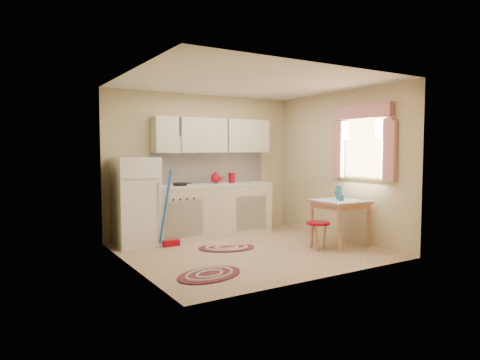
% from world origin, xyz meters
% --- Properties ---
extents(room_shell, '(3.64, 3.60, 2.52)m').
position_xyz_m(room_shell, '(0.16, 0.24, 1.60)').
color(room_shell, tan).
rests_on(room_shell, ground).
extents(fridge, '(0.65, 0.60, 1.40)m').
position_xyz_m(fridge, '(-1.35, 1.25, 0.70)').
color(fridge, white).
rests_on(fridge, ground).
extents(broom, '(0.28, 0.12, 1.20)m').
position_xyz_m(broom, '(-0.91, 0.90, 0.60)').
color(broom, '#1B53AD').
rests_on(broom, ground).
extents(base_cabinets, '(2.25, 0.60, 0.88)m').
position_xyz_m(base_cabinets, '(-0.02, 1.30, 0.44)').
color(base_cabinets, beige).
rests_on(base_cabinets, ground).
extents(countertop, '(2.27, 0.62, 0.04)m').
position_xyz_m(countertop, '(-0.02, 1.30, 0.90)').
color(countertop, silver).
rests_on(countertop, base_cabinets).
extents(frying_pan, '(0.30, 0.30, 0.05)m').
position_xyz_m(frying_pan, '(-0.60, 1.25, 0.94)').
color(frying_pan, black).
rests_on(frying_pan, countertop).
extents(red_kettle, '(0.25, 0.24, 0.20)m').
position_xyz_m(red_kettle, '(0.10, 1.30, 1.02)').
color(red_kettle, '#9C0514').
rests_on(red_kettle, countertop).
extents(red_canister, '(0.12, 0.12, 0.16)m').
position_xyz_m(red_canister, '(0.43, 1.30, 1.00)').
color(red_canister, '#9C0514').
rests_on(red_canister, countertop).
extents(table, '(0.72, 0.72, 0.72)m').
position_xyz_m(table, '(1.39, -0.44, 0.36)').
color(table, tan).
rests_on(table, ground).
extents(stool, '(0.42, 0.42, 0.42)m').
position_xyz_m(stool, '(0.92, -0.46, 0.21)').
color(stool, '#9C0514').
rests_on(stool, ground).
extents(coffee_pot, '(0.15, 0.14, 0.28)m').
position_xyz_m(coffee_pot, '(1.48, -0.32, 0.86)').
color(coffee_pot, '#28697C').
rests_on(coffee_pot, table).
extents(mug, '(0.10, 0.10, 0.10)m').
position_xyz_m(mug, '(1.31, -0.54, 0.77)').
color(mug, '#28697C').
rests_on(mug, table).
extents(rug_center, '(1.02, 0.84, 0.02)m').
position_xyz_m(rug_center, '(-0.23, 0.33, 0.01)').
color(rug_center, maroon).
rests_on(rug_center, ground).
extents(rug_left, '(1.02, 0.82, 0.02)m').
position_xyz_m(rug_left, '(-1.11, -0.81, 0.01)').
color(rug_left, maroon).
rests_on(rug_left, ground).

